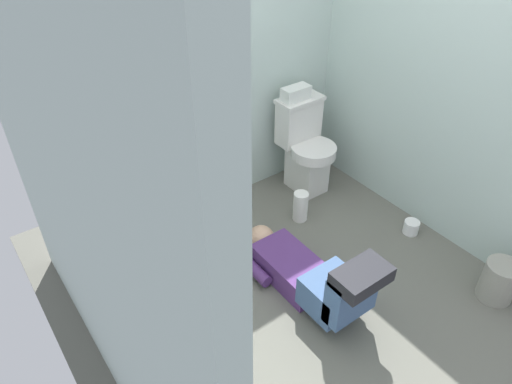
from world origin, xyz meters
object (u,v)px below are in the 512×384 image
Objects in this scene: person_plumber at (311,275)px; paper_towel_roll at (300,206)px; bottle_clear at (134,140)px; bottle_amber at (146,139)px; toilet at (305,147)px; bottle_white at (123,144)px; toilet_paper_roll at (411,227)px; vanity_cabinet at (138,217)px; faucet at (116,145)px; trash_can at (499,281)px; tissue_box at (296,93)px; bottle_green at (112,146)px; soap_dispenser at (84,154)px; bottle_pink at (104,153)px.

person_plumber reaches higher than paper_towel_roll.
bottle_amber is at bearing 3.04° from bottle_clear.
person_plumber is at bearing -128.52° from toilet.
bottle_clear is at bearing -0.57° from bottle_white.
toilet reaches higher than toilet_paper_roll.
bottle_clear reaches higher than vanity_cabinet.
bottle_amber reaches higher than vanity_cabinet.
faucet is at bearing 177.79° from toilet.
bottle_white is (-0.69, 0.92, 0.72)m from person_plumber.
person_plumber is at bearing 143.37° from trash_can.
bottle_green is (-1.44, -0.10, 0.11)m from tissue_box.
toilet is at bearing 105.28° from toilet_paper_roll.
toilet_paper_roll is at bearing 85.08° from trash_can.
bottle_amber is (-0.54, 0.93, 0.70)m from person_plumber.
toilet_paper_roll is at bearing -30.99° from bottle_amber.
soap_dispenser is at bearing -173.99° from faucet.
person_plumber is at bearing -179.41° from toilet_paper_roll.
bottle_pink is 1.27× the size of bottle_amber.
bottle_white is 0.63× the size of paper_towel_roll.
bottle_white is (0.03, -0.05, 0.02)m from faucet.
faucet is at bearing 163.24° from bottle_amber.
bottle_amber is (0.21, 0.01, -0.03)m from bottle_green.
bottle_amber is at bearing 2.78° from bottle_green.
bottle_green is 1.22× the size of bottle_white.
toilet is 3.41× the size of tissue_box.
bottle_amber is 0.51× the size of paper_towel_roll.
bottle_clear is 1.35m from paper_towel_roll.
vanity_cabinet reaches higher than person_plumber.
soap_dispenser is (-1.59, -0.05, 0.09)m from tissue_box.
bottle_white is (0.07, 0.01, -0.02)m from bottle_green.
vanity_cabinet is 6.86× the size of bottle_amber.
trash_can is (1.63, -1.52, -0.29)m from vanity_cabinet.
toilet_paper_roll is (0.55, -0.59, -0.07)m from paper_towel_roll.
toilet is 4.17× the size of bottle_green.
faucet is 0.66× the size of bottle_pink.
vanity_cabinet is 0.49m from bottle_pink.
bottle_clear is 0.64× the size of paper_towel_roll.
bottle_pink reaches higher than bottle_amber.
bottle_pink is at bearing -171.87° from bottle_amber.
bottle_pink is 0.57× the size of trash_can.
vanity_cabinet reaches higher than paper_towel_roll.
person_plumber is 1.38m from tissue_box.
toilet_paper_roll is at bearing -47.21° from paper_towel_roll.
bottle_green reaches higher than bottle_pink.
bottle_white is at bearing -178.72° from bottle_amber.
bottle_amber is 1.28m from paper_towel_roll.
bottle_clear reaches higher than bottle_amber.
vanity_cabinet is at bearing -176.43° from toilet.
tissue_box is 1.22× the size of bottle_green.
faucet reaches higher than trash_can.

